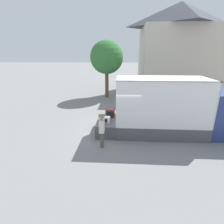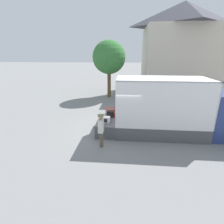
{
  "view_description": "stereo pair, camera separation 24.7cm",
  "coord_description": "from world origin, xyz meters",
  "px_view_note": "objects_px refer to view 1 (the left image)",
  "views": [
    {
      "loc": [
        0.32,
        -9.48,
        4.42
      ],
      "look_at": [
        -0.25,
        -0.2,
        1.28
      ],
      "focal_mm": 28.0,
      "sensor_mm": 36.0,
      "label": 1
    },
    {
      "loc": [
        0.57,
        -9.46,
        4.42
      ],
      "look_at": [
        -0.25,
        -0.2,
        1.28
      ],
      "focal_mm": 28.0,
      "sensor_mm": 36.0,
      "label": 2
    }
  ],
  "objects_px": {
    "portable_generator": "(110,114)",
    "microwave": "(106,120)",
    "worker_person": "(102,128)",
    "orange_bucket": "(101,117)",
    "street_tree": "(107,58)",
    "box_truck": "(195,117)"
  },
  "relations": [
    {
      "from": "box_truck",
      "to": "street_tree",
      "type": "height_order",
      "value": "street_tree"
    },
    {
      "from": "worker_person",
      "to": "orange_bucket",
      "type": "bearing_deg",
      "value": 98.58
    },
    {
      "from": "worker_person",
      "to": "microwave",
      "type": "bearing_deg",
      "value": 88.73
    },
    {
      "from": "microwave",
      "to": "worker_person",
      "type": "relative_size",
      "value": 0.31
    },
    {
      "from": "box_truck",
      "to": "orange_bucket",
      "type": "xyz_separation_m",
      "value": [
        -5.35,
        -0.06,
        -0.11
      ]
    },
    {
      "from": "box_truck",
      "to": "orange_bucket",
      "type": "height_order",
      "value": "box_truck"
    },
    {
      "from": "microwave",
      "to": "street_tree",
      "type": "height_order",
      "value": "street_tree"
    },
    {
      "from": "worker_person",
      "to": "portable_generator",
      "type": "bearing_deg",
      "value": 84.32
    },
    {
      "from": "microwave",
      "to": "orange_bucket",
      "type": "bearing_deg",
      "value": 131.54
    },
    {
      "from": "box_truck",
      "to": "worker_person",
      "type": "relative_size",
      "value": 4.33
    },
    {
      "from": "microwave",
      "to": "portable_generator",
      "type": "bearing_deg",
      "value": 77.62
    },
    {
      "from": "microwave",
      "to": "portable_generator",
      "type": "distance_m",
      "value": 0.96
    },
    {
      "from": "microwave",
      "to": "portable_generator",
      "type": "height_order",
      "value": "portable_generator"
    },
    {
      "from": "orange_bucket",
      "to": "worker_person",
      "type": "distance_m",
      "value": 1.82
    },
    {
      "from": "box_truck",
      "to": "worker_person",
      "type": "distance_m",
      "value": 5.41
    },
    {
      "from": "portable_generator",
      "to": "box_truck",
      "type": "bearing_deg",
      "value": -6.31
    },
    {
      "from": "orange_bucket",
      "to": "street_tree",
      "type": "relative_size",
      "value": 0.07
    },
    {
      "from": "microwave",
      "to": "street_tree",
      "type": "xyz_separation_m",
      "value": [
        -0.73,
        9.04,
        3.12
      ]
    },
    {
      "from": "portable_generator",
      "to": "microwave",
      "type": "bearing_deg",
      "value": -102.38
    },
    {
      "from": "box_truck",
      "to": "microwave",
      "type": "relative_size",
      "value": 14.11
    },
    {
      "from": "box_truck",
      "to": "microwave",
      "type": "height_order",
      "value": "box_truck"
    },
    {
      "from": "orange_bucket",
      "to": "worker_person",
      "type": "bearing_deg",
      "value": -81.42
    }
  ]
}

